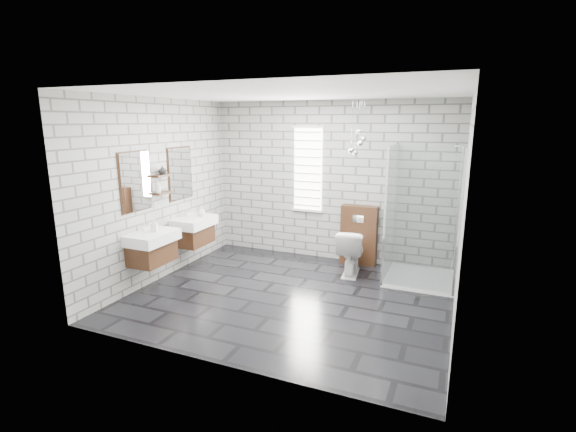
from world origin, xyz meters
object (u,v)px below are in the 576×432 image
Objects in this scene: vanity_right at (192,223)px; shower_enclosure at (414,250)px; vanity_left at (150,238)px; toilet at (351,252)px; cistern_panel at (359,235)px.

shower_enclosure reaches higher than vanity_right.
vanity_left reaches higher than toilet.
vanity_right is 2.59m from toilet.
vanity_right is at bearing 9.31° from toilet.
vanity_right is at bearing 90.00° from vanity_left.
toilet is (2.46, 1.71, -0.39)m from vanity_left.
vanity_left is 3.33m from cistern_panel.
vanity_left is at bearing 27.99° from toilet.
cistern_panel is (2.46, 1.23, -0.26)m from vanity_right.
shower_enclosure is 0.96m from toilet.
cistern_panel is at bearing 151.46° from shower_enclosure.
shower_enclosure is 2.80× the size of toilet.
toilet is at bearing 34.79° from vanity_left.
vanity_right is 2.17× the size of toilet.
vanity_left is 1.00m from vanity_right.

